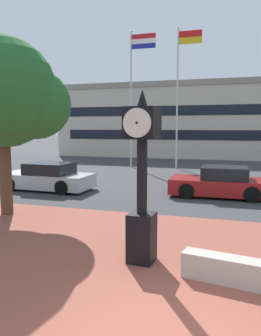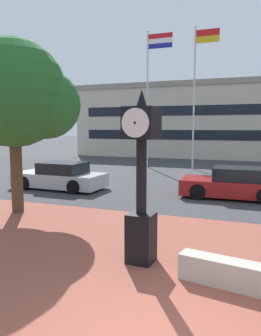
# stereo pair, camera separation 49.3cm
# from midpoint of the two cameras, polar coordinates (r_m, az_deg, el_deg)

# --- Properties ---
(plaza_brick_paving) EXTENTS (44.00, 10.76, 0.01)m
(plaza_brick_paving) POSITION_cam_midpoint_polar(r_m,az_deg,el_deg) (6.11, 11.10, -21.78)
(plaza_brick_paving) COLOR brown
(plaza_brick_paving) RESTS_ON ground
(street_clock) EXTENTS (0.69, 0.78, 3.71)m
(street_clock) POSITION_cam_midpoint_polar(r_m,az_deg,el_deg) (7.11, 3.86, -2.14)
(street_clock) COLOR black
(street_clock) RESTS_ON ground
(plaza_tree) EXTENTS (3.89, 3.62, 5.87)m
(plaza_tree) POSITION_cam_midpoint_polar(r_m,az_deg,el_deg) (11.97, -17.15, 11.63)
(plaza_tree) COLOR #4C3823
(plaza_tree) RESTS_ON ground
(car_street_near) EXTENTS (4.15, 2.02, 1.28)m
(car_street_near) POSITION_cam_midpoint_polar(r_m,az_deg,el_deg) (14.64, 18.02, -2.65)
(car_street_near) COLOR maroon
(car_street_near) RESTS_ON ground
(car_street_mid) EXTENTS (4.45, 2.06, 1.28)m
(car_street_mid) POSITION_cam_midpoint_polar(r_m,az_deg,el_deg) (16.28, -11.07, -1.50)
(car_street_mid) COLOR #B7BABF
(car_street_mid) RESTS_ON ground
(flagpole_primary) EXTENTS (1.86, 0.14, 9.75)m
(flagpole_primary) POSITION_cam_midpoint_polar(r_m,az_deg,el_deg) (24.80, 3.99, 13.67)
(flagpole_primary) COLOR silver
(flagpole_primary) RESTS_ON ground
(flagpole_secondary) EXTENTS (1.67, 0.14, 9.71)m
(flagpole_secondary) POSITION_cam_midpoint_polar(r_m,az_deg,el_deg) (24.03, 11.79, 13.32)
(flagpole_secondary) COLOR silver
(flagpole_secondary) RESTS_ON ground
(civic_building) EXTENTS (28.13, 11.03, 7.19)m
(civic_building) POSITION_cam_midpoint_polar(r_m,az_deg,el_deg) (36.39, 15.25, 7.78)
(civic_building) COLOR beige
(civic_building) RESTS_ON ground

